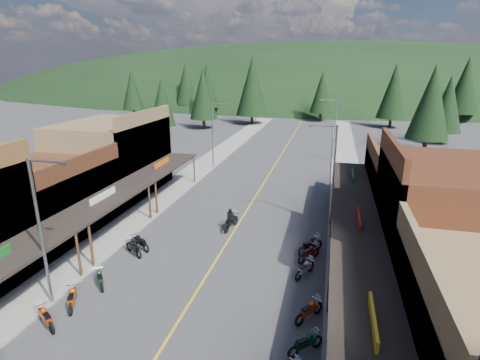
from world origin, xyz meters
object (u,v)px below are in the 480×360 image
Objects in this scene: pine_0 at (132,90)px; pine_10 at (203,94)px; pine_3 at (322,92)px; pine_11 at (431,102)px; bike_west_6 at (100,278)px; bike_east_7 at (305,268)px; bike_west_7 at (134,247)px; bike_west_8 at (140,241)px; pine_5 at (465,85)px; pine_7 at (186,84)px; pine_1 at (207,86)px; bike_east_6 at (309,310)px; shop_east_3 at (416,189)px; rider_on_bike at (231,221)px; pine_8 at (162,103)px; pine_4 at (394,91)px; streetlight_0 at (42,227)px; streetlight_2 at (332,171)px; bike_west_4 at (46,317)px; pedestrian_east_b at (337,189)px; bike_west_5 at (72,297)px; bike_east_5 at (306,342)px; bike_east_8 at (309,252)px; shop_east_2 at (452,224)px; pine_9 at (448,104)px; pedestrian_east_a at (353,267)px; bike_east_9 at (310,245)px; streetlight_1 at (214,133)px; streetlight_3 at (334,127)px.

pine_10 is (22.00, -12.00, 0.30)m from pine_0.
pine_3 is 0.89× the size of pine_11.
bike_east_7 is (11.32, 3.89, 0.01)m from bike_west_6.
bike_west_8 is at bearing 33.27° from bike_west_7.
pine_5 is 1.12× the size of pine_7.
pine_1 is 72.80m from bike_west_7.
pine_10 is (-22.00, -16.00, 0.30)m from pine_3.
pine_0 is 80.85m from bike_east_6.
pine_5 is (20.25, 60.70, 5.46)m from shop_east_3.
pine_8 is at bearing 131.84° from rider_on_bike.
streetlight_0 is at bearing -110.71° from pine_4.
streetlight_2 is 20.71m from bike_west_4.
bike_west_6 is at bearing -110.24° from pine_4.
pine_5 is at bearing -148.24° from pedestrian_east_b.
bike_west_5 is 12.13m from bike_east_5.
bike_east_8 is 0.84× the size of rider_on_bike.
shop_east_2 is 5.36× the size of bike_east_8.
pine_9 is at bearing 17.72° from bike_west_6.
pine_4 is 6.99× the size of pedestrian_east_a.
bike_east_9 is (-28.12, -68.98, -7.37)m from pine_5.
pine_3 is (10.95, 72.00, 2.02)m from streetlight_0.
pine_11 is (60.00, -24.00, 0.70)m from pine_0.
pine_1 is at bearing 166.61° from pine_4.
pine_4 is 6.14× the size of bike_west_5.
pine_10 is at bearing -143.97° from pine_3.
pine_11 is 40.22m from pedestrian_east_a.
pedestrian_east_a is at bearing -25.77° from bike_west_6.
streetlight_0 is 4.32m from bike_west_4.
shop_east_3 is 7.80m from streetlight_2.
streetlight_1 is 1.00× the size of streetlight_3.
streetlight_2 is 78.42m from pine_7.
pine_4 is (42.00, -10.00, 0.00)m from pine_1.
shop_east_2 is at bearing -46.95° from pine_8.
bike_west_7 is (16.45, -40.11, -5.41)m from pine_8.
bike_west_4 is (-30.05, -52.64, -5.81)m from pine_9.
shop_east_2 is 58.57m from pine_4.
pine_8 is at bearing 56.18° from bike_west_7.
pine_11 is at bearing -36.16° from pine_7.
bike_west_8 is (16.46, -39.26, -5.39)m from pine_8.
pedestrian_east_b is (-0.92, 14.38, -0.05)m from pedestrian_east_a.
shop_east_2 is at bearing -103.28° from pine_9.
pine_0 is at bearing 115.92° from streetlight_0.
streetlight_0 is 1.00× the size of streetlight_3.
pine_0 is 74.96m from bike_east_9.
pine_7 is 6.62× the size of bike_west_6.
shop_east_3 is at bearing -94.98° from pine_4.
pine_8 is at bearing -150.26° from pine_5.
pine_9 is at bearing -151.80° from pedestrian_east_b.
bike_west_6 is at bearing 56.58° from streetlight_0.
bike_east_6 is at bearing -51.19° from bike_east_8.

